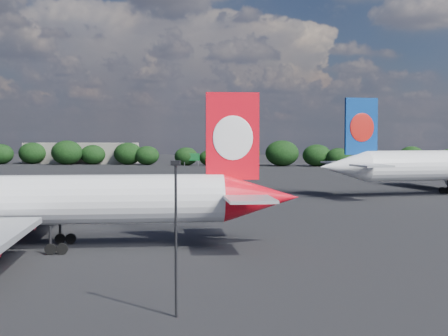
# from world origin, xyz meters

# --- Properties ---
(ground) EXTENTS (500.00, 500.00, 0.00)m
(ground) POSITION_xyz_m (0.00, 60.00, 0.00)
(ground) COLOR black
(ground) RESTS_ON ground
(qantas_airliner) EXTENTS (46.06, 44.08, 15.17)m
(qantas_airliner) POSITION_xyz_m (-0.79, 12.94, 4.62)
(qantas_airliner) COLOR white
(qantas_airliner) RESTS_ON ground
(apron_lamp_post) EXTENTS (0.55, 0.30, 9.45)m
(apron_lamp_post) POSITION_xyz_m (15.72, -7.46, 5.36)
(apron_lamp_post) COLOR black
(apron_lamp_post) RESTS_ON ground
(terminal_building) EXTENTS (42.00, 16.00, 8.00)m
(terminal_building) POSITION_xyz_m (-65.00, 192.00, 4.00)
(terminal_building) COLOR gray
(terminal_building) RESTS_ON ground
(highway_sign) EXTENTS (6.00, 0.30, 4.50)m
(highway_sign) POSITION_xyz_m (-18.00, 176.00, 3.13)
(highway_sign) COLOR #125C25
(highway_sign) RESTS_ON ground
(billboard_yellow) EXTENTS (5.00, 0.30, 5.50)m
(billboard_yellow) POSITION_xyz_m (12.00, 182.00, 3.87)
(billboard_yellow) COLOR yellow
(billboard_yellow) RESTS_ON ground
(horizon_treeline) EXTENTS (206.70, 15.69, 9.30)m
(horizon_treeline) POSITION_xyz_m (4.31, 180.09, 4.03)
(horizon_treeline) COLOR black
(horizon_treeline) RESTS_ON ground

